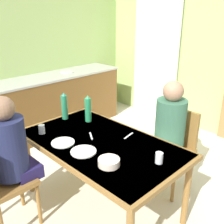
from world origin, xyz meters
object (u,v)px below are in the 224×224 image
(kitchen_counter, at_px, (50,104))
(chair_far_diner, at_px, (175,145))
(dining_table, at_px, (100,148))
(water_bottle_green_near, at_px, (88,109))
(person_near_diner, at_px, (10,146))
(water_bottle_green_far, at_px, (64,106))
(person_far_diner, at_px, (170,124))
(serving_bowl_center, at_px, (109,162))

(kitchen_counter, bearing_deg, chair_far_diner, 4.63)
(dining_table, xyz_separation_m, water_bottle_green_near, (-0.44, 0.23, 0.20))
(person_near_diner, xyz_separation_m, water_bottle_green_near, (-0.05, 0.89, 0.08))
(water_bottle_green_far, bearing_deg, person_near_diner, -69.44)
(kitchen_counter, height_order, water_bottle_green_near, water_bottle_green_near)
(water_bottle_green_far, bearing_deg, dining_table, -7.76)
(person_near_diner, bearing_deg, kitchen_counter, 138.76)
(dining_table, xyz_separation_m, water_bottle_green_far, (-0.67, 0.09, 0.21))
(chair_far_diner, relative_size, water_bottle_green_far, 2.90)
(chair_far_diner, distance_m, person_far_diner, 0.31)
(kitchen_counter, xyz_separation_m, person_far_diner, (2.15, 0.04, 0.33))
(water_bottle_green_near, height_order, serving_bowl_center, water_bottle_green_near)
(chair_far_diner, height_order, person_far_diner, person_far_diner)
(chair_far_diner, relative_size, person_near_diner, 1.13)
(dining_table, relative_size, water_bottle_green_near, 5.29)
(water_bottle_green_far, height_order, serving_bowl_center, water_bottle_green_far)
(dining_table, relative_size, chair_far_diner, 1.78)
(person_far_diner, relative_size, serving_bowl_center, 4.53)
(water_bottle_green_near, distance_m, serving_bowl_center, 0.89)
(chair_far_diner, relative_size, water_bottle_green_near, 2.97)
(person_far_diner, height_order, water_bottle_green_far, person_far_diner)
(dining_table, height_order, person_far_diner, person_far_diner)
(kitchen_counter, bearing_deg, water_bottle_green_near, -15.56)
(dining_table, bearing_deg, kitchen_counter, 161.43)
(chair_far_diner, relative_size, serving_bowl_center, 5.12)
(water_bottle_green_near, bearing_deg, kitchen_counter, 164.44)
(chair_far_diner, bearing_deg, dining_table, 69.73)
(kitchen_counter, bearing_deg, person_far_diner, 1.01)
(person_near_diner, relative_size, person_far_diner, 1.00)
(dining_table, bearing_deg, person_near_diner, -120.53)
(person_near_diner, distance_m, water_bottle_green_near, 0.90)
(water_bottle_green_near, bearing_deg, person_near_diner, -86.83)
(person_far_diner, bearing_deg, kitchen_counter, 1.01)
(kitchen_counter, distance_m, water_bottle_green_near, 1.53)
(chair_far_diner, bearing_deg, kitchen_counter, 4.63)
(dining_table, bearing_deg, serving_bowl_center, -32.57)
(chair_far_diner, height_order, person_near_diner, person_near_diner)
(person_near_diner, bearing_deg, chair_far_diner, 64.86)
(person_near_diner, bearing_deg, water_bottle_green_far, 110.56)
(person_near_diner, height_order, water_bottle_green_far, person_near_diner)
(person_far_diner, bearing_deg, chair_far_diner, -90.00)
(dining_table, relative_size, water_bottle_green_far, 5.15)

